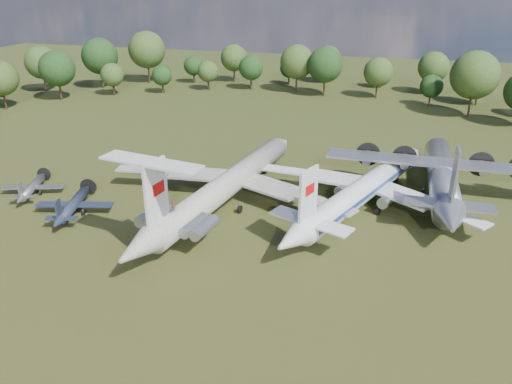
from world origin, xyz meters
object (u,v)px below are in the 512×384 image
(tu104_jet, at_px, (365,192))
(il62_airliner, at_px, (228,189))
(small_prop_west, at_px, (74,207))
(person_on_il62, at_px, (173,204))
(an12_transport, at_px, (441,180))
(small_prop_northwest, at_px, (32,189))

(tu104_jet, bearing_deg, il62_airliner, -146.14)
(small_prop_west, bearing_deg, person_on_il62, -28.90)
(tu104_jet, distance_m, an12_transport, 13.24)
(an12_transport, height_order, person_on_il62, person_on_il62)
(tu104_jet, relative_size, an12_transport, 1.19)
(tu104_jet, height_order, small_prop_northwest, tu104_jet)
(person_on_il62, bearing_deg, small_prop_west, 4.32)
(small_prop_west, distance_m, small_prop_northwest, 11.12)
(small_prop_west, relative_size, person_on_il62, 8.17)
(an12_transport, distance_m, person_on_il62, 41.99)
(il62_airliner, height_order, an12_transport, an12_transport)
(il62_airliner, xyz_separation_m, person_on_il62, (-2.45, -13.85, 3.43))
(tu104_jet, xyz_separation_m, small_prop_northwest, (-50.40, -9.09, -1.43))
(person_on_il62, bearing_deg, il62_airliner, -80.94)
(small_prop_northwest, bearing_deg, il62_airliner, -9.41)
(tu104_jet, xyz_separation_m, an12_transport, (11.12, 7.17, 0.26))
(an12_transport, relative_size, small_prop_northwest, 3.12)
(il62_airliner, bearing_deg, small_prop_west, -145.86)
(il62_airliner, height_order, small_prop_west, il62_airliner)
(an12_transport, bearing_deg, il62_airliner, -159.32)
(an12_transport, xyz_separation_m, person_on_il62, (-33.34, -25.31, 3.32))
(il62_airliner, height_order, person_on_il62, person_on_il62)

